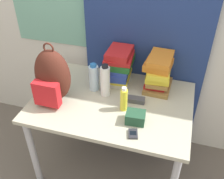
{
  "coord_description": "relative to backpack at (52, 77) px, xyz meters",
  "views": [
    {
      "loc": [
        0.43,
        -1.05,
        1.96
      ],
      "look_at": [
        0.0,
        0.41,
        0.84
      ],
      "focal_mm": 42.0,
      "sensor_mm": 36.0,
      "label": 1
    }
  ],
  "objects": [
    {
      "name": "cell_phone",
      "position": [
        0.64,
        -0.2,
        -0.19
      ],
      "size": [
        0.08,
        0.09,
        0.02
      ],
      "color": "#2D2D33",
      "rests_on": "desk"
    },
    {
      "name": "backpack",
      "position": [
        0.0,
        0.0,
        0.0
      ],
      "size": [
        0.26,
        0.24,
        0.46
      ],
      "color": "#512319",
      "rests_on": "desk"
    },
    {
      "name": "wall_back",
      "position": [
        0.41,
        0.59,
        0.32
      ],
      "size": [
        6.0,
        0.06,
        2.5
      ],
      "color": "silver",
      "rests_on": "ground_plane"
    },
    {
      "name": "camera_pouch",
      "position": [
        0.63,
        -0.07,
        -0.16
      ],
      "size": [
        0.14,
        0.11,
        0.08
      ],
      "color": "#234C33",
      "rests_on": "desk"
    },
    {
      "name": "book_stack_center",
      "position": [
        0.7,
        0.36,
        -0.06
      ],
      "size": [
        0.22,
        0.28,
        0.28
      ],
      "color": "olive",
      "rests_on": "desk"
    },
    {
      "name": "sunscreen_bottle",
      "position": [
        0.52,
        0.03,
        -0.1
      ],
      "size": [
        0.05,
        0.05,
        0.19
      ],
      "color": "yellow",
      "rests_on": "desk"
    },
    {
      "name": "curtain_blue",
      "position": [
        0.56,
        0.54,
        0.32
      ],
      "size": [
        1.0,
        0.04,
        2.5
      ],
      "color": "navy",
      "rests_on": "ground_plane"
    },
    {
      "name": "book_stack_left",
      "position": [
        0.38,
        0.36,
        -0.05
      ],
      "size": [
        0.25,
        0.28,
        0.28
      ],
      "color": "silver",
      "rests_on": "desk"
    },
    {
      "name": "sports_bottle",
      "position": [
        0.34,
        0.16,
        -0.07
      ],
      "size": [
        0.07,
        0.07,
        0.26
      ],
      "color": "white",
      "rests_on": "desk"
    },
    {
      "name": "water_bottle",
      "position": [
        0.24,
        0.2,
        -0.09
      ],
      "size": [
        0.07,
        0.07,
        0.23
      ],
      "color": "silver",
      "rests_on": "desk"
    },
    {
      "name": "sunglasses_case",
      "position": [
        0.57,
        0.14,
        -0.18
      ],
      "size": [
        0.15,
        0.07,
        0.04
      ],
      "color": "#47474C",
      "rests_on": "desk"
    },
    {
      "name": "desk",
      "position": [
        0.41,
        0.1,
        -0.28
      ],
      "size": [
        1.17,
        0.81,
        0.74
      ],
      "color": "#B7B299",
      "rests_on": "ground_plane"
    }
  ]
}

